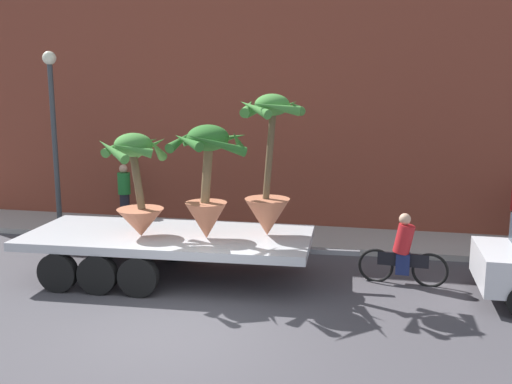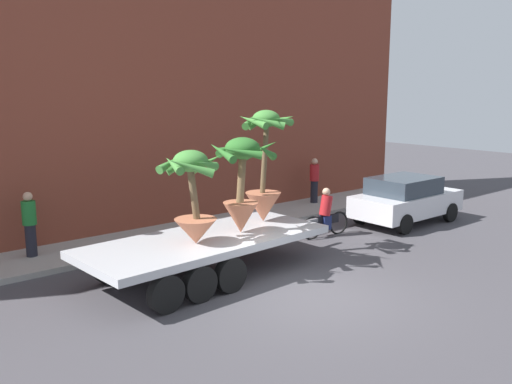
{
  "view_description": "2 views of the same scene",
  "coord_description": "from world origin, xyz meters",
  "px_view_note": "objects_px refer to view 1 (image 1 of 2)",
  "views": [
    {
      "loc": [
        3.25,
        -8.62,
        4.09
      ],
      "look_at": [
        0.82,
        2.44,
        1.97
      ],
      "focal_mm": 40.04,
      "sensor_mm": 36.0,
      "label": 1
    },
    {
      "loc": [
        -8.32,
        -7.98,
        4.47
      ],
      "look_at": [
        0.66,
        2.75,
        1.82
      ],
      "focal_mm": 38.52,
      "sensor_mm": 36.0,
      "label": 2
    }
  ],
  "objects_px": {
    "cyclist": "(403,253)",
    "street_lamp": "(53,118)",
    "flatbed_trailer": "(158,242)",
    "potted_palm_rear": "(208,177)",
    "potted_palm_front": "(137,186)",
    "pedestrian_near_gate": "(124,192)",
    "potted_palm_middle": "(269,174)"
  },
  "relations": [
    {
      "from": "cyclist",
      "to": "street_lamp",
      "type": "relative_size",
      "value": 0.38
    },
    {
      "from": "cyclist",
      "to": "street_lamp",
      "type": "distance_m",
      "value": 9.79
    },
    {
      "from": "flatbed_trailer",
      "to": "cyclist",
      "type": "relative_size",
      "value": 3.87
    },
    {
      "from": "flatbed_trailer",
      "to": "pedestrian_near_gate",
      "type": "distance_m",
      "value": 4.69
    },
    {
      "from": "cyclist",
      "to": "potted_palm_rear",
      "type": "bearing_deg",
      "value": -167.67
    },
    {
      "from": "potted_palm_front",
      "to": "pedestrian_near_gate",
      "type": "distance_m",
      "value": 4.88
    },
    {
      "from": "potted_palm_rear",
      "to": "potted_palm_front",
      "type": "distance_m",
      "value": 1.51
    },
    {
      "from": "cyclist",
      "to": "flatbed_trailer",
      "type": "bearing_deg",
      "value": -172.44
    },
    {
      "from": "flatbed_trailer",
      "to": "potted_palm_rear",
      "type": "relative_size",
      "value": 3.04
    },
    {
      "from": "potted_palm_front",
      "to": "flatbed_trailer",
      "type": "bearing_deg",
      "value": 44.44
    },
    {
      "from": "pedestrian_near_gate",
      "to": "potted_palm_rear",
      "type": "bearing_deg",
      "value": -47.07
    },
    {
      "from": "potted_palm_middle",
      "to": "potted_palm_front",
      "type": "xyz_separation_m",
      "value": [
        -2.65,
        -0.61,
        -0.23
      ]
    },
    {
      "from": "pedestrian_near_gate",
      "to": "street_lamp",
      "type": "height_order",
      "value": "street_lamp"
    },
    {
      "from": "potted_palm_middle",
      "to": "street_lamp",
      "type": "relative_size",
      "value": 0.61
    },
    {
      "from": "potted_palm_front",
      "to": "cyclist",
      "type": "distance_m",
      "value": 5.69
    },
    {
      "from": "potted_palm_middle",
      "to": "potted_palm_front",
      "type": "relative_size",
      "value": 1.37
    },
    {
      "from": "potted_palm_rear",
      "to": "street_lamp",
      "type": "bearing_deg",
      "value": 150.29
    },
    {
      "from": "potted_palm_rear",
      "to": "cyclist",
      "type": "bearing_deg",
      "value": 12.33
    },
    {
      "from": "potted_palm_front",
      "to": "street_lamp",
      "type": "xyz_separation_m",
      "value": [
        -3.77,
        3.1,
        1.18
      ]
    },
    {
      "from": "potted_palm_middle",
      "to": "cyclist",
      "type": "bearing_deg",
      "value": 7.19
    },
    {
      "from": "street_lamp",
      "to": "potted_palm_middle",
      "type": "bearing_deg",
      "value": -21.2
    },
    {
      "from": "potted_palm_middle",
      "to": "flatbed_trailer",
      "type": "bearing_deg",
      "value": -172.01
    },
    {
      "from": "potted_palm_rear",
      "to": "pedestrian_near_gate",
      "type": "bearing_deg",
      "value": 132.93
    },
    {
      "from": "potted_palm_rear",
      "to": "cyclist",
      "type": "relative_size",
      "value": 1.27
    },
    {
      "from": "potted_palm_front",
      "to": "street_lamp",
      "type": "distance_m",
      "value": 5.02
    },
    {
      "from": "potted_palm_rear",
      "to": "potted_palm_front",
      "type": "height_order",
      "value": "potted_palm_rear"
    },
    {
      "from": "potted_palm_front",
      "to": "pedestrian_near_gate",
      "type": "height_order",
      "value": "potted_palm_front"
    },
    {
      "from": "potted_palm_front",
      "to": "cyclist",
      "type": "bearing_deg",
      "value": 10.08
    },
    {
      "from": "potted_palm_front",
      "to": "cyclist",
      "type": "relative_size",
      "value": 1.17
    },
    {
      "from": "flatbed_trailer",
      "to": "pedestrian_near_gate",
      "type": "bearing_deg",
      "value": 123.64
    },
    {
      "from": "potted_palm_front",
      "to": "pedestrian_near_gate",
      "type": "bearing_deg",
      "value": 118.87
    },
    {
      "from": "potted_palm_rear",
      "to": "pedestrian_near_gate",
      "type": "relative_size",
      "value": 1.37
    }
  ]
}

